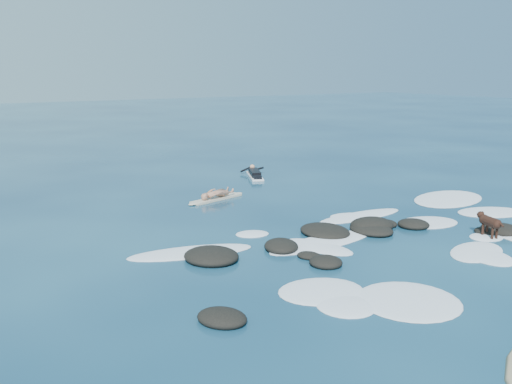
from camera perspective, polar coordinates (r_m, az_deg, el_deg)
ground at (r=17.71m, az=11.72°, el=-4.54°), size 160.00×160.00×0.00m
reef_rocks at (r=17.36m, az=11.30°, el=-4.54°), size 14.82×7.45×0.50m
breaking_foam at (r=18.06m, az=14.11°, el=-4.29°), size 15.49×9.29×0.12m
standing_surfer_rig at (r=22.28m, az=-3.99°, el=0.85°), size 2.84×1.13×1.64m
paddling_surfer_rig at (r=27.06m, az=-0.15°, el=1.85°), size 1.65×2.55×0.46m
dog at (r=18.62m, az=22.27°, el=-2.75°), size 0.50×1.20×0.77m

